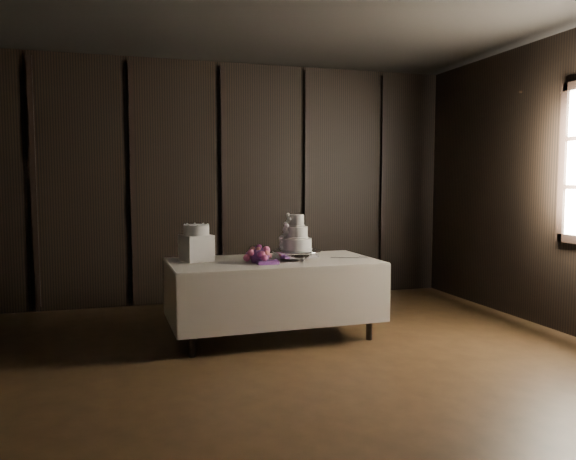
# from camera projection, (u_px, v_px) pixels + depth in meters

# --- Properties ---
(room) EXTENTS (6.08, 7.08, 3.08)m
(room) POSITION_uv_depth(u_px,v_px,m) (315.00, 184.00, 3.73)
(room) COLOR black
(room) RESTS_ON ground
(display_table) EXTENTS (2.02, 1.10, 0.76)m
(display_table) POSITION_uv_depth(u_px,v_px,m) (273.00, 295.00, 5.46)
(display_table) COLOR silver
(display_table) RESTS_ON ground
(cake_stand) EXTENTS (0.54, 0.54, 0.09)m
(cake_stand) POSITION_uv_depth(u_px,v_px,m) (297.00, 255.00, 5.48)
(cake_stand) COLOR silver
(cake_stand) RESTS_ON display_table
(wedding_cake) EXTENTS (0.33, 0.29, 0.35)m
(wedding_cake) POSITION_uv_depth(u_px,v_px,m) (295.00, 236.00, 5.45)
(wedding_cake) COLOR white
(wedding_cake) RESTS_ON cake_stand
(bouquet) EXTENTS (0.32, 0.42, 0.20)m
(bouquet) POSITION_uv_depth(u_px,v_px,m) (259.00, 255.00, 5.26)
(bouquet) COLOR #CC4E82
(bouquet) RESTS_ON display_table
(box_pedestal) EXTENTS (0.33, 0.33, 0.25)m
(box_pedestal) POSITION_uv_depth(u_px,v_px,m) (197.00, 248.00, 5.37)
(box_pedestal) COLOR white
(box_pedestal) RESTS_ON display_table
(small_cake) EXTENTS (0.30, 0.30, 0.10)m
(small_cake) POSITION_uv_depth(u_px,v_px,m) (196.00, 230.00, 5.35)
(small_cake) COLOR white
(small_cake) RESTS_ON box_pedestal
(cake_knife) EXTENTS (0.35, 0.16, 0.01)m
(cake_knife) POSITION_uv_depth(u_px,v_px,m) (345.00, 258.00, 5.56)
(cake_knife) COLOR silver
(cake_knife) RESTS_ON display_table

